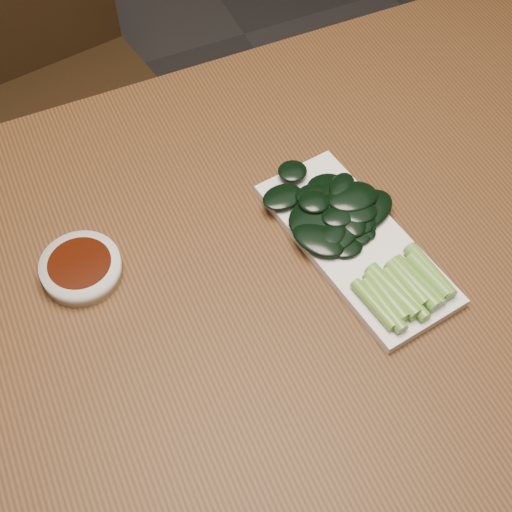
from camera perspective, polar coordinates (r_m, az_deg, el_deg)
name	(u,v)px	position (r m, az deg, el deg)	size (l,w,h in m)	color
ground	(259,461)	(1.60, 0.21, -16.05)	(6.00, 6.00, 0.00)	#282626
table	(260,295)	(0.99, 0.33, -3.15)	(1.40, 0.80, 0.75)	#462A14
chair_far	(50,87)	(1.61, -16.19, 12.82)	(0.51, 0.51, 0.89)	black
sauce_bowl	(81,268)	(0.93, -13.81, -0.95)	(0.10, 0.10, 0.03)	silver
serving_plate	(355,243)	(0.95, 7.95, 1.00)	(0.17, 0.31, 0.01)	silver
gai_lan	(357,234)	(0.94, 8.08, 1.77)	(0.17, 0.30, 0.02)	#5A892F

